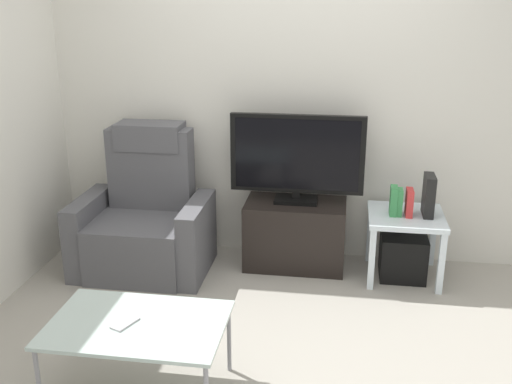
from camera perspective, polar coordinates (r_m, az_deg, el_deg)
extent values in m
plane|color=#9E998E|center=(3.97, 1.45, -12.08)|extent=(6.40, 6.40, 0.00)
cube|color=silver|center=(4.59, 3.41, 9.51)|extent=(6.40, 0.06, 2.60)
cube|color=black|center=(4.60, 3.75, -4.01)|extent=(0.76, 0.44, 0.51)
cube|color=black|center=(4.37, 3.53, -3.81)|extent=(0.70, 0.02, 0.02)
cube|color=black|center=(4.40, 3.60, -3.14)|extent=(0.34, 0.11, 0.04)
cube|color=black|center=(4.52, 3.85, -0.74)|extent=(0.32, 0.20, 0.03)
cube|color=black|center=(4.51, 3.86, -0.26)|extent=(0.06, 0.04, 0.05)
cube|color=black|center=(4.42, 3.95, 3.65)|extent=(0.99, 0.05, 0.59)
cube|color=black|center=(4.39, 3.92, 3.56)|extent=(0.91, 0.01, 0.53)
cube|color=#515156|center=(4.61, -10.68, -4.88)|extent=(0.70, 0.72, 0.42)
cube|color=#515156|center=(4.68, -9.98, 2.27)|extent=(0.64, 0.20, 0.62)
cube|color=#515156|center=(4.63, -10.08, 5.31)|extent=(0.50, 0.26, 0.20)
cube|color=#515156|center=(4.74, -15.54, -3.70)|extent=(0.14, 0.68, 0.56)
cube|color=#515156|center=(4.47, -5.62, -4.45)|extent=(0.14, 0.68, 0.56)
cube|color=silver|center=(4.46, 14.14, -2.30)|extent=(0.54, 0.54, 0.04)
cube|color=silver|center=(4.32, 10.99, -6.33)|extent=(0.04, 0.04, 0.46)
cube|color=silver|center=(4.37, 17.27, -6.56)|extent=(0.04, 0.04, 0.46)
cube|color=silver|center=(4.75, 10.82, -3.93)|extent=(0.04, 0.04, 0.46)
cube|color=silver|center=(4.80, 16.51, -4.17)|extent=(0.04, 0.04, 0.46)
cube|color=black|center=(4.58, 13.84, -5.92)|extent=(0.33, 0.33, 0.33)
cube|color=#388C4C|center=(4.39, 12.99, -0.82)|extent=(0.05, 0.12, 0.21)
cube|color=#388C4C|center=(4.40, 13.55, -0.95)|extent=(0.04, 0.11, 0.20)
cube|color=red|center=(4.40, 14.42, -0.98)|extent=(0.05, 0.14, 0.20)
cube|color=black|center=(4.43, 16.16, -0.31)|extent=(0.07, 0.20, 0.30)
cube|color=#B2C6C1|center=(3.17, -11.27, -12.28)|extent=(0.90, 0.60, 0.02)
cylinder|color=gray|center=(3.24, -20.02, -16.87)|extent=(0.02, 0.02, 0.41)
cylinder|color=gray|center=(3.64, -15.99, -12.22)|extent=(0.02, 0.02, 0.41)
cylinder|color=gray|center=(3.40, -2.59, -13.80)|extent=(0.02, 0.02, 0.41)
cube|color=#B7B7BC|center=(3.16, -12.39, -12.13)|extent=(0.12, 0.17, 0.01)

